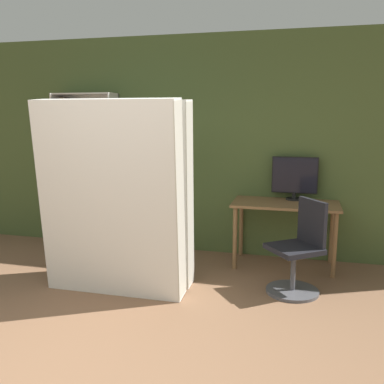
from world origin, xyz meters
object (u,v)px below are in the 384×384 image
bookshelf (82,172)px  mattress_near (111,200)px  office_chair (298,256)px  mattress_far (126,193)px  monitor (295,177)px

bookshelf → mattress_near: (1.08, -1.41, -0.05)m
office_chair → mattress_far: mattress_far is taller
monitor → office_chair: bearing=-84.9°
monitor → bookshelf: size_ratio=0.26×
office_chair → mattress_near: size_ratio=0.49×
office_chair → mattress_near: 1.91m
monitor → mattress_far: bearing=-147.4°
monitor → mattress_far: 1.99m
monitor → bookshelf: bookshelf is taller
office_chair → mattress_far: size_ratio=0.49×
mattress_near → mattress_far: (0.00, 0.35, -0.00)m
bookshelf → mattress_near: size_ratio=1.06×
mattress_far → mattress_near: bearing=-90.0°
office_chair → mattress_near: bearing=-164.2°
mattress_far → bookshelf: bearing=135.5°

